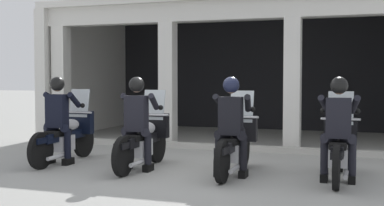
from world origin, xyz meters
TOP-DOWN VIEW (x-y plane):
  - ground_plane at (0.00, 3.00)m, footprint 80.00×80.00m
  - station_building at (-0.11, 5.38)m, footprint 9.80×4.81m
  - kerb_strip at (-0.11, 2.43)m, footprint 9.30×0.24m
  - motorcycle_far_left at (-2.44, 0.02)m, footprint 0.62×2.04m
  - police_officer_far_left at (-2.44, -0.27)m, footprint 0.63×0.61m
  - motorcycle_center_left at (-0.81, -0.10)m, footprint 0.62×2.04m
  - police_officer_center_left at (-0.81, -0.38)m, footprint 0.63×0.61m
  - motorcycle_center_right at (0.81, -0.09)m, footprint 0.62×2.04m
  - police_officer_center_right at (0.81, -0.37)m, footprint 0.63×0.61m
  - motorcycle_far_right at (2.44, 0.01)m, footprint 0.62×2.04m
  - police_officer_far_right at (2.44, -0.28)m, footprint 0.63×0.61m

SIDE VIEW (x-z plane):
  - ground_plane at x=0.00m, z-range 0.00..0.00m
  - kerb_strip at x=-0.11m, z-range 0.00..0.12m
  - motorcycle_far_left at x=-2.44m, z-range -0.17..1.17m
  - motorcycle_center_left at x=-0.81m, z-range -0.17..1.17m
  - motorcycle_center_right at x=0.81m, z-range -0.17..1.17m
  - motorcycle_far_right at x=2.44m, z-range -0.17..1.17m
  - police_officer_far_left at x=-2.44m, z-range 0.15..1.73m
  - police_officer_center_left at x=-0.81m, z-range 0.15..1.73m
  - police_officer_center_right at x=0.81m, z-range 0.15..1.73m
  - police_officer_far_right at x=2.44m, z-range 0.15..1.73m
  - station_building at x=-0.11m, z-range 0.45..3.91m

